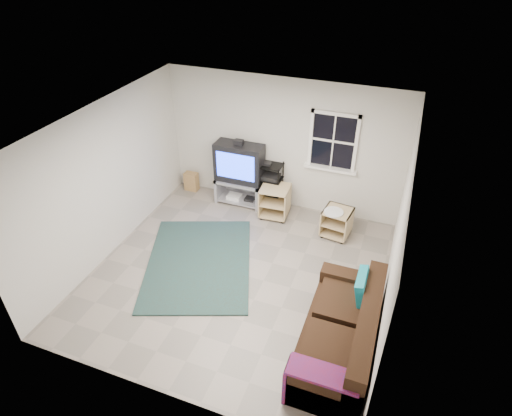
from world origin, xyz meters
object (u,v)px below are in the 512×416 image
at_px(tv_unit, 240,169).
at_px(av_rack, 269,188).
at_px(side_table_left, 275,200).
at_px(side_table_right, 337,220).
at_px(sofa, 342,335).

relative_size(tv_unit, av_rack, 1.43).
relative_size(side_table_left, side_table_right, 1.11).
bearing_deg(side_table_right, tv_unit, 169.07).
distance_m(tv_unit, side_table_right, 2.16).
height_order(side_table_left, sofa, sofa).
distance_m(av_rack, side_table_right, 1.54).
bearing_deg(side_table_left, av_rack, 131.05).
height_order(tv_unit, side_table_left, tv_unit).
relative_size(tv_unit, side_table_left, 2.21).
bearing_deg(side_table_left, tv_unit, 168.02).
height_order(tv_unit, sofa, tv_unit).
bearing_deg(sofa, av_rack, 124.07).
relative_size(av_rack, side_table_left, 1.55).
height_order(tv_unit, av_rack, tv_unit).
distance_m(side_table_left, side_table_right, 1.28).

